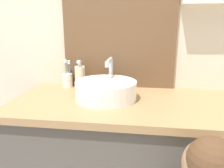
% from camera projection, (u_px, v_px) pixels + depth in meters
% --- Properties ---
extents(wall_back, '(3.20, 0.18, 2.50)m').
position_uv_depth(wall_back, '(143.00, 19.00, 1.30)').
color(wall_back, beige).
rests_on(wall_back, ground_plane).
extents(sink_basin, '(0.32, 0.38, 0.20)m').
position_uv_depth(sink_basin, '(106.00, 89.00, 1.15)').
color(sink_basin, white).
rests_on(sink_basin, vanity_counter).
extents(toothbrush_holder, '(0.06, 0.06, 0.18)m').
position_uv_depth(toothbrush_holder, '(68.00, 79.00, 1.38)').
color(toothbrush_holder, silver).
rests_on(toothbrush_holder, vanity_counter).
extents(soap_dispenser, '(0.06, 0.06, 0.17)m').
position_uv_depth(soap_dispenser, '(80.00, 77.00, 1.34)').
color(soap_dispenser, beige).
rests_on(soap_dispenser, vanity_counter).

